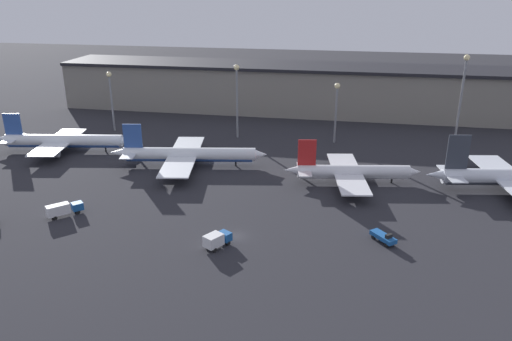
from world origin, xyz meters
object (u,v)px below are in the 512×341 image
at_px(service_vehicle_0, 217,240).
at_px(service_vehicle_1, 383,237).
at_px(airplane_0, 63,141).
at_px(airplane_2, 351,172).
at_px(service_vehicle_3, 63,209).
at_px(airplane_1, 187,155).

height_order(service_vehicle_0, service_vehicle_1, service_vehicle_0).
bearing_deg(airplane_0, service_vehicle_0, -47.82).
xyz_separation_m(airplane_2, service_vehicle_1, (6.81, -31.22, -1.89)).
bearing_deg(service_vehicle_0, service_vehicle_1, -43.74).
relative_size(airplane_0, service_vehicle_3, 6.15).
height_order(airplane_2, service_vehicle_0, airplane_2).
bearing_deg(airplane_1, service_vehicle_1, -43.51).
bearing_deg(service_vehicle_3, airplane_2, -19.20).
relative_size(airplane_2, service_vehicle_3, 5.06).
xyz_separation_m(airplane_0, service_vehicle_1, (94.96, -41.04, -2.22)).
xyz_separation_m(airplane_1, service_vehicle_1, (52.92, -35.77, -2.21)).
relative_size(service_vehicle_0, service_vehicle_1, 1.07).
relative_size(airplane_1, service_vehicle_3, 6.35).
xyz_separation_m(airplane_0, airplane_1, (42.04, -5.27, -0.01)).
height_order(service_vehicle_1, service_vehicle_3, service_vehicle_3).
relative_size(airplane_0, airplane_2, 1.22).
bearing_deg(airplane_2, service_vehicle_3, -162.72).
relative_size(airplane_2, service_vehicle_1, 6.09).
bearing_deg(airplane_0, airplane_1, -16.60).
height_order(service_vehicle_0, service_vehicle_3, service_vehicle_3).
distance_m(airplane_2, service_vehicle_0, 47.21).
bearing_deg(airplane_1, service_vehicle_3, -124.98).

